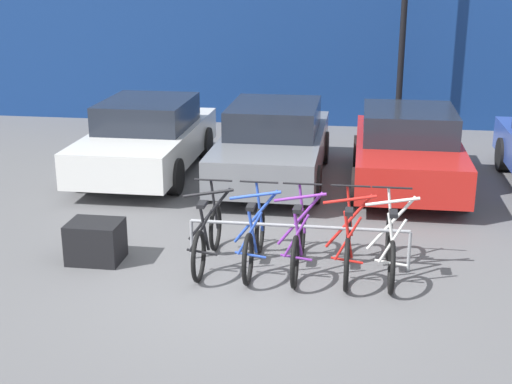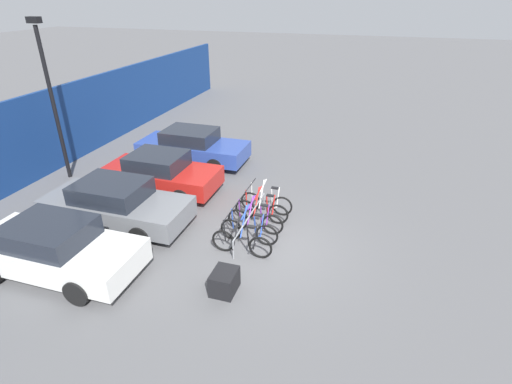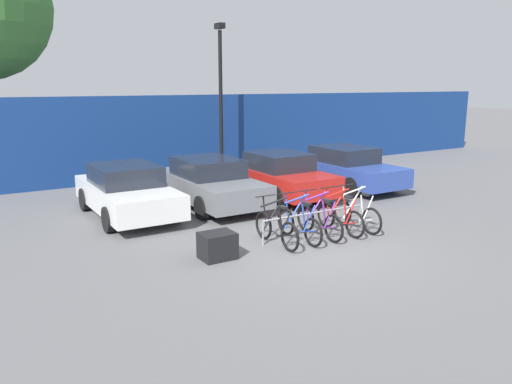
# 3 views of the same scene
# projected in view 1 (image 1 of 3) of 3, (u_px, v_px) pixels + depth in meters

# --- Properties ---
(ground_plane) EXTENTS (120.00, 120.00, 0.00)m
(ground_plane) POSITION_uv_depth(u_px,v_px,m) (242.00, 283.00, 8.92)
(ground_plane) COLOR #59595B
(hoarding_wall) EXTENTS (36.00, 0.16, 3.10)m
(hoarding_wall) POSITION_uv_depth(u_px,v_px,m) (305.00, 62.00, 17.41)
(hoarding_wall) COLOR navy
(hoarding_wall) RESTS_ON ground
(bike_rack) EXTENTS (2.92, 0.04, 0.57)m
(bike_rack) POSITION_uv_depth(u_px,v_px,m) (298.00, 232.00, 9.32)
(bike_rack) COLOR gray
(bike_rack) RESTS_ON ground
(bicycle_black) EXTENTS (0.68, 1.71, 1.05)m
(bicycle_black) POSITION_uv_depth(u_px,v_px,m) (207.00, 238.00, 9.38)
(bicycle_black) COLOR black
(bicycle_black) RESTS_ON ground
(bicycle_blue) EXTENTS (0.68, 1.71, 1.05)m
(bicycle_blue) POSITION_uv_depth(u_px,v_px,m) (254.00, 240.00, 9.29)
(bicycle_blue) COLOR black
(bicycle_blue) RESTS_ON ground
(bicycle_purple) EXTENTS (0.68, 1.71, 1.05)m
(bicycle_purple) POSITION_uv_depth(u_px,v_px,m) (299.00, 243.00, 9.21)
(bicycle_purple) COLOR black
(bicycle_purple) RESTS_ON ground
(bicycle_red) EXTENTS (0.68, 1.71, 1.05)m
(bicycle_red) POSITION_uv_depth(u_px,v_px,m) (348.00, 245.00, 9.12)
(bicycle_red) COLOR black
(bicycle_red) RESTS_ON ground
(bicycle_white) EXTENTS (0.68, 1.71, 1.05)m
(bicycle_white) POSITION_uv_depth(u_px,v_px,m) (390.00, 248.00, 9.05)
(bicycle_white) COLOR black
(bicycle_white) RESTS_ON ground
(car_white) EXTENTS (1.91, 4.28, 1.40)m
(car_white) POSITION_uv_depth(u_px,v_px,m) (147.00, 137.00, 13.51)
(car_white) COLOR silver
(car_white) RESTS_ON ground
(car_grey) EXTENTS (1.91, 4.39, 1.40)m
(car_grey) POSITION_uv_depth(u_px,v_px,m) (274.00, 143.00, 13.11)
(car_grey) COLOR slate
(car_grey) RESTS_ON ground
(car_red) EXTENTS (1.91, 4.03, 1.40)m
(car_red) POSITION_uv_depth(u_px,v_px,m) (407.00, 149.00, 12.64)
(car_red) COLOR red
(car_red) RESTS_ON ground
(cargo_crate) EXTENTS (0.70, 0.56, 0.55)m
(cargo_crate) POSITION_uv_depth(u_px,v_px,m) (96.00, 241.00, 9.53)
(cargo_crate) COLOR black
(cargo_crate) RESTS_ON ground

